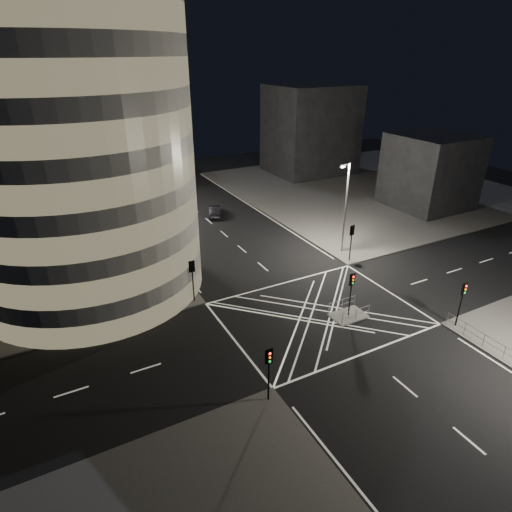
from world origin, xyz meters
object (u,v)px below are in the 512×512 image
traffic_signal_fl (192,274)px  traffic_signal_island (351,287)px  street_lamp_left_near (165,227)px  traffic_signal_nr (462,296)px  street_lamp_right_far (345,205)px  central_island (348,316)px  traffic_signal_fr (352,236)px  street_lamp_left_far (123,180)px  sedan (215,211)px  traffic_signal_nl (269,365)px

traffic_signal_fl → traffic_signal_island: bearing=-37.5°
street_lamp_left_near → traffic_signal_nr: bearing=-45.9°
street_lamp_right_far → traffic_signal_island: bearing=-125.3°
central_island → traffic_signal_fr: bearing=50.7°
traffic_signal_fl → street_lamp_right_far: street_lamp_right_far is taller
traffic_signal_fl → street_lamp_right_far: bearing=6.9°
traffic_signal_fl → traffic_signal_nr: same height
central_island → traffic_signal_nr: size_ratio=0.75×
traffic_signal_nr → street_lamp_left_far: (-18.24, 36.80, 2.63)m
traffic_signal_fl → traffic_signal_island: 13.62m
traffic_signal_island → traffic_signal_fl: bearing=142.5°
street_lamp_right_far → sedan: (-7.94, 17.50, -4.83)m
traffic_signal_island → sedan: size_ratio=0.93×
traffic_signal_fl → street_lamp_left_near: street_lamp_left_near is taller
sedan → street_lamp_left_near: bearing=75.5°
traffic_signal_fr → central_island: bearing=-129.3°
traffic_signal_fr → street_lamp_left_far: street_lamp_left_far is taller
street_lamp_right_far → sedan: 19.81m
central_island → traffic_signal_fl: (-10.80, 8.30, 2.84)m
central_island → street_lamp_left_far: (-11.44, 31.50, 5.47)m
central_island → street_lamp_right_far: bearing=54.7°
street_lamp_left_far → street_lamp_right_far: 28.23m
central_island → traffic_signal_nr: (6.80, -5.30, 2.84)m
street_lamp_left_near → sedan: street_lamp_left_near is taller
traffic_signal_fl → street_lamp_left_near: bearing=97.0°
traffic_signal_nr → street_lamp_left_far: bearing=116.4°
traffic_signal_fr → traffic_signal_island: size_ratio=1.00×
central_island → traffic_signal_nr: traffic_signal_nr is taller
traffic_signal_island → street_lamp_left_far: bearing=110.0°
traffic_signal_nl → traffic_signal_fr: same height
street_lamp_right_far → sedan: bearing=114.4°
traffic_signal_fl → traffic_signal_nl: 13.60m
street_lamp_left_far → sedan: street_lamp_left_far is taller
traffic_signal_fl → street_lamp_left_far: (-0.64, 23.20, 2.63)m
traffic_signal_nl → street_lamp_right_far: size_ratio=0.40×
central_island → traffic_signal_fr: size_ratio=0.75×
street_lamp_left_far → sedan: (10.94, -3.50, -4.83)m
traffic_signal_fr → traffic_signal_island: bearing=-129.3°
central_island → street_lamp_left_far: 33.95m
traffic_signal_nl → street_lamp_right_far: 24.27m
traffic_signal_fl → street_lamp_left_near: 5.86m
street_lamp_left_near → sedan: (10.94, 14.50, -4.83)m
traffic_signal_island → traffic_signal_nr: bearing=-37.9°
traffic_signal_nl → traffic_signal_nr: 17.60m
sedan → central_island: bearing=113.5°
central_island → traffic_signal_fr: 11.10m
traffic_signal_fl → street_lamp_left_near: (-0.64, 5.20, 2.63)m
central_island → traffic_signal_island: (0.00, 0.00, 2.84)m
traffic_signal_nr → street_lamp_left_near: bearing=134.1°
traffic_signal_island → sedan: traffic_signal_island is taller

